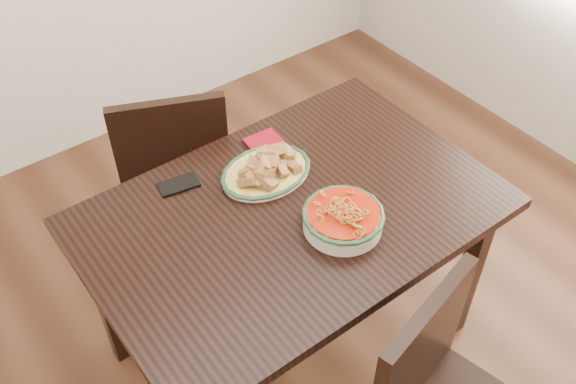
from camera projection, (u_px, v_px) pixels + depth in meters
floor at (320, 346)px, 2.55m from camera, size 3.50×3.50×0.00m
dining_table at (292, 228)px, 2.11m from camera, size 1.31×0.87×0.75m
chair_far at (175, 165)px, 2.58m from camera, size 0.55×0.55×0.89m
fish_plate at (266, 165)px, 2.14m from camera, size 0.32×0.25×0.11m
noodle_bowl at (343, 217)px, 1.96m from camera, size 0.26×0.26×0.08m
smartphone at (179, 185)px, 2.12m from camera, size 0.14×0.09×0.01m
napkin at (264, 142)px, 2.28m from camera, size 0.13×0.11×0.01m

